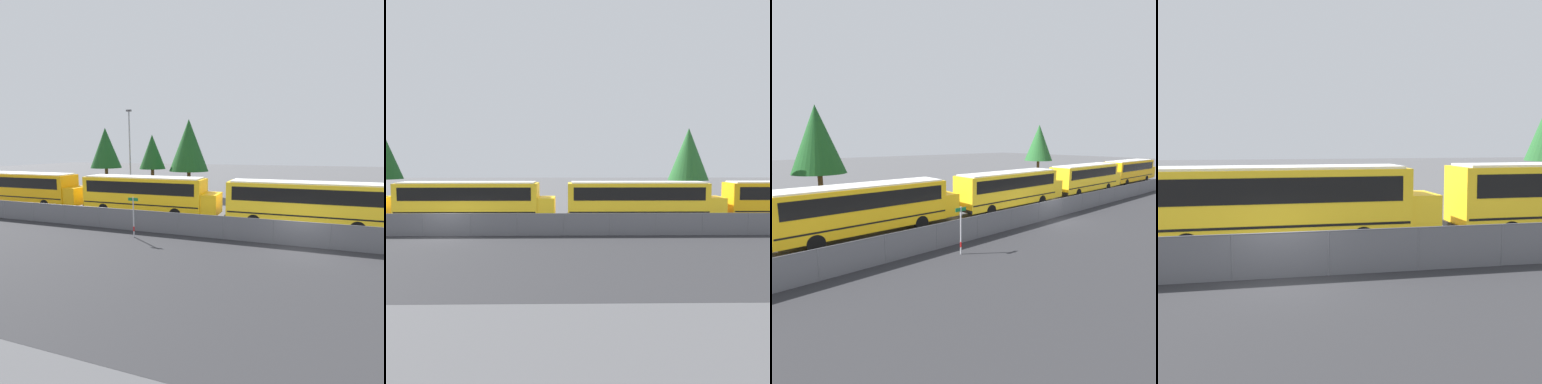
# 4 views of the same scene
# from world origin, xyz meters

# --- Properties ---
(ground_plane) EXTENTS (200.00, 200.00, 0.00)m
(ground_plane) POSITION_xyz_m (0.00, 0.00, 0.00)
(ground_plane) COLOR #4C4C4F
(road_strip) EXTENTS (110.62, 12.00, 0.01)m
(road_strip) POSITION_xyz_m (0.00, -6.00, 0.00)
(road_strip) COLOR #2B2B2D
(road_strip) RESTS_ON ground_plane
(fence) EXTENTS (76.69, 0.07, 1.49)m
(fence) POSITION_xyz_m (-0.00, -0.00, 0.76)
(fence) COLOR #9EA0A5
(fence) RESTS_ON ground_plane
(school_bus_2) EXTENTS (12.18, 2.48, 3.34)m
(school_bus_2) POSITION_xyz_m (0.46, 4.60, 1.97)
(school_bus_2) COLOR yellow
(school_bus_2) RESTS_ON ground_plane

